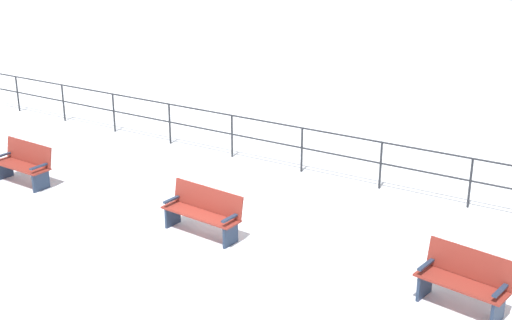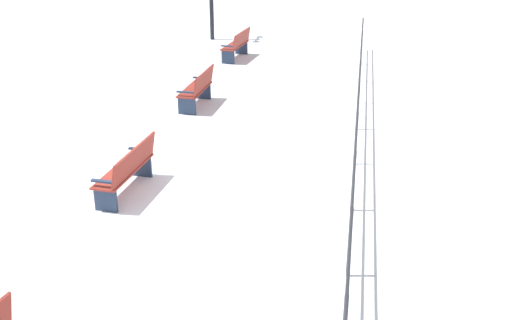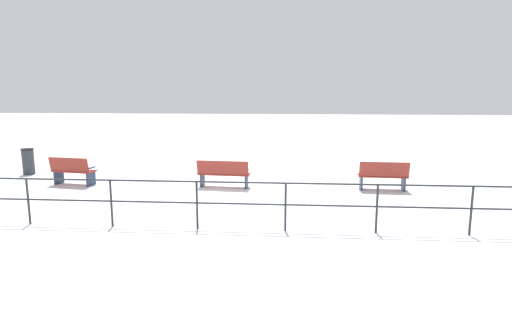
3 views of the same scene
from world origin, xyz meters
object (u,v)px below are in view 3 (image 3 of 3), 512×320
bench_second (383,176)px  trash_bin (28,161)px  bench_fourth (73,171)px  bench_third (224,173)px

bench_second → trash_bin: (1.53, 12.45, 0.02)m
bench_fourth → trash_bin: trash_bin is taller
bench_second → trash_bin: size_ratio=1.56×
bench_second → bench_third: 4.96m
bench_fourth → trash_bin: size_ratio=1.53×
bench_third → trash_bin: bearing=82.8°
bench_third → trash_bin: trash_bin is taller
bench_second → bench_third: size_ratio=0.89×
bench_second → bench_fourth: (-0.03, 9.93, 0.01)m
bench_third → bench_fourth: (-0.00, 4.97, 0.01)m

